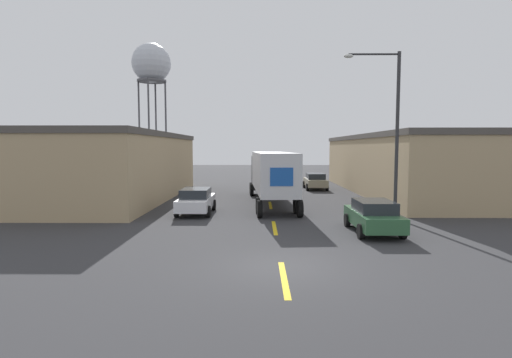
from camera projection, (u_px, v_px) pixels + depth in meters
The scene contains 10 objects.
ground_plane at pixel (282, 267), 13.71m from camera, with size 160.00×160.00×0.00m, color #333335.
road_centerline at pixel (275, 228), 20.38m from camera, with size 0.20×19.45×0.01m.
warehouse_left at pixel (104, 166), 31.85m from camera, with size 10.98×21.04×5.26m.
warehouse_right at pixel (429, 164), 35.98m from camera, with size 13.58×26.36×5.23m.
semi_truck at pixel (271, 172), 29.05m from camera, with size 3.44×13.68×3.75m.
parked_car_right_near at pixel (373, 216), 19.14m from camera, with size 2.09×4.49×1.57m.
parked_car_left_far at pixel (196, 200), 24.67m from camera, with size 2.09×4.49×1.57m.
parked_car_right_far at pixel (315, 181), 39.08m from camera, with size 2.09×4.49×1.57m.
water_tower at pixel (151, 65), 63.70m from camera, with size 6.17×6.17×20.63m.
street_lamp at pixel (391, 123), 22.65m from camera, with size 3.22×0.32×9.46m.
Camera 1 is at (-0.77, -13.44, 4.09)m, focal length 28.00 mm.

